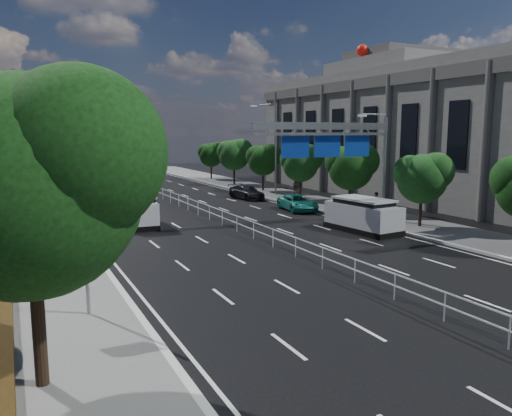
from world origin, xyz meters
TOP-DOWN VIEW (x-y plane):
  - ground at (0.00, 0.00)m, footprint 160.00×160.00m
  - sidewalk_near at (-11.50, 0.00)m, footprint 5.00×140.00m
  - kerb_near at (-9.00, 0.00)m, footprint 0.25×140.00m
  - kerb_far at (9.00, 0.00)m, footprint 0.25×140.00m
  - median_fence at (0.00, 22.50)m, footprint 0.05×85.00m
  - toilet_sign at (-10.95, 0.00)m, footprint 1.62×0.18m
  - overhead_gantry at (6.74, 10.05)m, footprint 10.24×0.38m
  - streetlight_far at (10.50, 26.00)m, footprint 2.78×2.40m
  - civic_hall at (23.72, 22.00)m, footprint 14.40×36.00m
  - near_tree_big at (-12.13, -4.53)m, footprint 5.72×5.33m
  - near_tree_back at (-11.94, 17.97)m, footprint 4.84×4.51m
  - far_tree_c at (11.24, 6.98)m, footprint 3.52×3.28m
  - far_tree_d at (11.25, 14.48)m, footprint 3.85×3.59m
  - far_tree_e at (11.25, 21.98)m, footprint 3.63×3.38m
  - far_tree_f at (11.24, 29.48)m, footprint 3.52×3.28m
  - far_tree_g at (11.25, 36.98)m, footprint 3.96×3.69m
  - far_tree_h at (11.24, 44.48)m, footprint 3.41×3.18m
  - white_minivan at (-5.13, 16.02)m, footprint 2.42×4.97m
  - red_bus at (-3.70, 40.80)m, footprint 3.17×11.20m
  - near_car_silver at (-1.72, 40.19)m, footprint 2.55×5.09m
  - near_car_dark at (-2.64, 60.61)m, footprint 1.80×4.40m
  - silver_minivan at (7.19, 7.80)m, footprint 2.66×5.29m
  - parked_car_teal at (7.87, 16.87)m, footprint 2.69×4.78m
  - parked_car_dark at (7.20, 25.08)m, footprint 2.36×4.61m
  - pedestrian_a at (11.77, 12.14)m, footprint 0.72×0.65m
  - pedestrian_b at (11.41, 23.32)m, footprint 1.18×1.07m

SIDE VIEW (x-z plane):
  - ground at x=0.00m, z-range 0.00..0.00m
  - sidewalk_near at x=-11.50m, z-range 0.00..0.14m
  - kerb_near at x=-9.00m, z-range -0.01..0.15m
  - kerb_far at x=9.00m, z-range -0.01..0.15m
  - median_fence at x=0.00m, z-range 0.01..1.04m
  - parked_car_teal at x=7.87m, z-range 0.00..1.26m
  - parked_car_dark at x=7.20m, z-range 0.00..1.28m
  - near_car_dark at x=-2.64m, z-range 0.00..1.42m
  - near_car_silver at x=-1.72m, z-range 0.00..1.67m
  - pedestrian_a at x=11.77m, z-range 0.14..1.78m
  - white_minivan at x=-5.13m, z-range -0.02..2.08m
  - silver_minivan at x=7.19m, z-range -0.02..2.10m
  - pedestrian_b at x=11.41m, z-range 0.14..2.10m
  - red_bus at x=-3.70m, z-range 0.07..3.38m
  - toilet_sign at x=-10.95m, z-range 0.77..5.11m
  - far_tree_h at x=11.24m, z-range 0.97..5.88m
  - far_tree_c at x=11.24m, z-range 0.95..5.90m
  - far_tree_f at x=11.24m, z-range 0.98..6.00m
  - far_tree_e at x=11.25m, z-range 0.99..6.12m
  - far_tree_d at x=11.25m, z-range 1.02..6.36m
  - far_tree_g at x=11.25m, z-range 1.03..6.48m
  - near_tree_back at x=-11.94m, z-range 1.27..7.96m
  - streetlight_far at x=10.50m, z-range 0.71..9.71m
  - near_tree_big at x=-12.13m, z-range 1.42..9.13m
  - overhead_gantry at x=6.74m, z-range 1.88..9.33m
  - civic_hall at x=23.72m, z-range -0.91..13.44m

